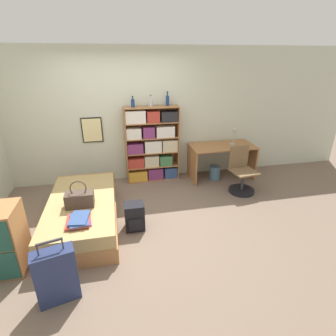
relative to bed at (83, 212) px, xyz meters
The scene contains 15 objects.
ground_plane 0.80m from the bed, ahead, with size 14.00×14.00×0.00m, color #756051.
wall_back 2.07m from the bed, 64.15° to the left, with size 10.00×0.09×2.60m.
bed is the anchor object (origin of this frame).
handbag 0.37m from the bed, 86.87° to the right, with size 0.39×0.22×0.39m.
book_stack_on_bed 0.65m from the bed, 86.90° to the right, with size 0.32×0.38×0.07m.
suitcase 1.37m from the bed, 95.59° to the right, with size 0.44×0.28×0.75m.
bookcase 1.96m from the bed, 47.36° to the left, with size 1.06×0.28×1.52m.
bottle_green 2.18m from the bed, 55.97° to the left, with size 0.07×0.07×0.21m.
bottle_brown 2.36m from the bed, 47.60° to the left, with size 0.06×0.06×0.22m.
bottle_clear 2.58m from the bed, 41.60° to the left, with size 0.07×0.07×0.27m.
desk 2.99m from the bed, 23.78° to the left, with size 1.32×0.67×0.71m.
desk_lamp 3.30m from the bed, 22.10° to the left, with size 0.17×0.12×0.40m.
desk_chair 2.90m from the bed, 10.23° to the left, with size 0.49×0.49×0.86m.
backpack 0.81m from the bed, 19.90° to the right, with size 0.29×0.27×0.42m.
waste_bin 2.81m from the bed, 23.80° to the left, with size 0.22×0.22×0.28m.
Camera 1 is at (-0.20, -3.58, 2.39)m, focal length 28.00 mm.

